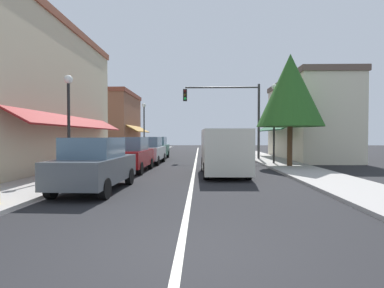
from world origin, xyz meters
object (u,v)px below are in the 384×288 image
(parked_car_nearest_left, at_px, (95,165))
(traffic_signal_mast_arm, at_px, (232,108))
(parked_car_far_left, at_px, (156,148))
(parked_car_third_left, at_px, (149,150))
(street_lamp_left_near, at_px, (69,108))
(van_in_lane, at_px, (224,150))
(street_lamp_right_mid, at_px, (274,111))
(street_lamp_left_far, at_px, (144,120))
(tree_right_near, at_px, (290,90))
(parked_car_second_left, at_px, (130,155))

(parked_car_nearest_left, bearing_deg, traffic_signal_mast_arm, 68.08)
(parked_car_far_left, bearing_deg, parked_car_third_left, -87.87)
(parked_car_third_left, height_order, street_lamp_left_near, street_lamp_left_near)
(van_in_lane, relative_size, street_lamp_right_mid, 1.02)
(parked_car_third_left, xyz_separation_m, street_lamp_right_mid, (8.06, -0.74, 2.53))
(parked_car_far_left, height_order, street_lamp_right_mid, street_lamp_right_mid)
(street_lamp_left_near, xyz_separation_m, street_lamp_left_far, (0.25, 15.89, 0.31))
(parked_car_far_left, bearing_deg, traffic_signal_mast_arm, -8.01)
(parked_car_nearest_left, xyz_separation_m, parked_car_third_left, (0.07, 10.18, 0.00))
(traffic_signal_mast_arm, bearing_deg, tree_right_near, -64.64)
(tree_right_near, bearing_deg, parked_car_third_left, 164.47)
(tree_right_near, bearing_deg, street_lamp_right_mid, 107.50)
(traffic_signal_mast_arm, bearing_deg, van_in_lane, -98.36)
(traffic_signal_mast_arm, distance_m, street_lamp_left_near, 13.51)
(parked_car_third_left, bearing_deg, street_lamp_left_near, -104.37)
(parked_car_second_left, height_order, tree_right_near, tree_right_near)
(parked_car_far_left, distance_m, van_in_lane, 11.05)
(parked_car_third_left, xyz_separation_m, tree_right_near, (8.58, -2.39, 3.57))
(street_lamp_left_near, bearing_deg, parked_car_far_left, 80.54)
(parked_car_second_left, bearing_deg, van_in_lane, -12.18)
(parked_car_nearest_left, relative_size, parked_car_third_left, 1.00)
(parked_car_far_left, bearing_deg, street_lamp_right_mid, -30.94)
(parked_car_third_left, height_order, traffic_signal_mast_arm, traffic_signal_mast_arm)
(parked_car_far_left, bearing_deg, street_lamp_left_near, -99.06)
(parked_car_far_left, xyz_separation_m, street_lamp_right_mid, (8.19, -4.99, 2.53))
(traffic_signal_mast_arm, relative_size, tree_right_near, 0.90)
(parked_car_nearest_left, relative_size, van_in_lane, 0.79)
(parked_car_far_left, bearing_deg, street_lamp_left_far, 112.94)
(van_in_lane, height_order, street_lamp_left_near, street_lamp_left_near)
(parked_car_far_left, xyz_separation_m, street_lamp_left_far, (-1.71, 4.13, 2.41))
(street_lamp_right_mid, height_order, tree_right_near, tree_right_near)
(van_in_lane, height_order, street_lamp_right_mid, street_lamp_right_mid)
(parked_car_second_left, height_order, parked_car_third_left, same)
(van_in_lane, bearing_deg, street_lamp_right_mid, 53.59)
(traffic_signal_mast_arm, xyz_separation_m, street_lamp_left_far, (-7.70, 5.01, -0.72))
(traffic_signal_mast_arm, xyz_separation_m, street_lamp_right_mid, (2.21, -4.10, -0.60))
(traffic_signal_mast_arm, bearing_deg, parked_car_far_left, 171.59)
(parked_car_nearest_left, bearing_deg, tree_right_near, 43.74)
(parked_car_third_left, distance_m, traffic_signal_mast_arm, 7.44)
(parked_car_second_left, height_order, van_in_lane, van_in_lane)
(parked_car_third_left, xyz_separation_m, street_lamp_left_near, (-2.09, -7.51, 2.10))
(street_lamp_left_far, bearing_deg, street_lamp_right_mid, -42.63)
(street_lamp_left_far, bearing_deg, parked_car_third_left, -77.60)
(parked_car_third_left, relative_size, traffic_signal_mast_arm, 0.70)
(parked_car_far_left, xyz_separation_m, street_lamp_left_near, (-1.96, -11.76, 2.10))
(parked_car_second_left, xyz_separation_m, van_in_lane, (4.66, -1.09, 0.27))
(parked_car_far_left, bearing_deg, van_in_lane, -64.76)
(street_lamp_left_far, bearing_deg, traffic_signal_mast_arm, -33.08)
(parked_car_second_left, bearing_deg, parked_car_far_left, 90.85)
(parked_car_nearest_left, height_order, street_lamp_left_near, street_lamp_left_near)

